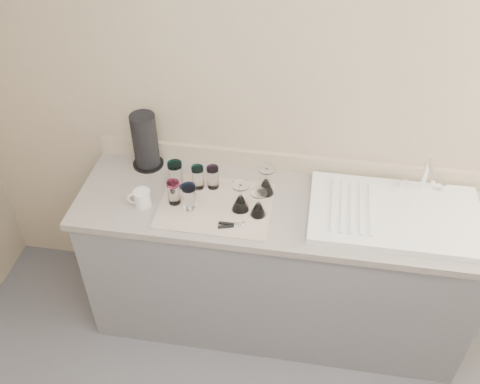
% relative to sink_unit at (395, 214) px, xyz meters
% --- Properties ---
extents(room_envelope, '(3.54, 3.50, 2.52)m').
position_rel_sink_unit_xyz_m(room_envelope, '(-0.55, -1.20, 0.64)').
color(room_envelope, '#4F4F54').
rests_on(room_envelope, ground).
extents(counter_unit, '(2.06, 0.62, 0.90)m').
position_rel_sink_unit_xyz_m(counter_unit, '(-0.55, -0.00, -0.47)').
color(counter_unit, slate).
rests_on(counter_unit, ground).
extents(sink_unit, '(0.82, 0.50, 0.22)m').
position_rel_sink_unit_xyz_m(sink_unit, '(0.00, 0.00, 0.00)').
color(sink_unit, white).
rests_on(sink_unit, counter_unit).
extents(dish_towel, '(0.55, 0.42, 0.01)m').
position_rel_sink_unit_xyz_m(dish_towel, '(-0.87, -0.06, -0.02)').
color(dish_towel, beige).
rests_on(dish_towel, counter_unit).
extents(tumbler_teal, '(0.08, 0.08, 0.15)m').
position_rel_sink_unit_xyz_m(tumbler_teal, '(-1.10, 0.05, 0.06)').
color(tumbler_teal, white).
rests_on(tumbler_teal, dish_towel).
extents(tumbler_cyan, '(0.06, 0.06, 0.13)m').
position_rel_sink_unit_xyz_m(tumbler_cyan, '(-0.99, 0.06, 0.05)').
color(tumbler_cyan, white).
rests_on(tumbler_cyan, dish_towel).
extents(tumbler_purple, '(0.06, 0.06, 0.12)m').
position_rel_sink_unit_xyz_m(tumbler_purple, '(-0.91, 0.07, 0.05)').
color(tumbler_purple, white).
rests_on(tumbler_purple, dish_towel).
extents(tumbler_magenta, '(0.06, 0.06, 0.13)m').
position_rel_sink_unit_xyz_m(tumbler_magenta, '(-1.08, -0.08, 0.05)').
color(tumbler_magenta, white).
rests_on(tumbler_magenta, dish_towel).
extents(tumbler_blue, '(0.07, 0.07, 0.14)m').
position_rel_sink_unit_xyz_m(tumbler_blue, '(-0.99, -0.10, 0.06)').
color(tumbler_blue, white).
rests_on(tumbler_blue, dish_towel).
extents(goblet_back_right, '(0.09, 0.09, 0.16)m').
position_rel_sink_unit_xyz_m(goblet_back_right, '(-0.64, 0.07, 0.04)').
color(goblet_back_right, white).
rests_on(goblet_back_right, dish_towel).
extents(goblet_front_left, '(0.09, 0.09, 0.16)m').
position_rel_sink_unit_xyz_m(goblet_front_left, '(-0.75, -0.07, 0.04)').
color(goblet_front_left, white).
rests_on(goblet_front_left, dish_towel).
extents(goblet_front_right, '(0.08, 0.08, 0.14)m').
position_rel_sink_unit_xyz_m(goblet_front_right, '(-0.66, -0.10, 0.04)').
color(goblet_front_right, white).
rests_on(goblet_front_right, dish_towel).
extents(can_opener, '(0.12, 0.05, 0.02)m').
position_rel_sink_unit_xyz_m(can_opener, '(-0.77, -0.20, -0.00)').
color(can_opener, silver).
rests_on(can_opener, dish_towel).
extents(white_mug, '(0.13, 0.10, 0.09)m').
position_rel_sink_unit_xyz_m(white_mug, '(-1.23, -0.11, 0.02)').
color(white_mug, silver).
rests_on(white_mug, counter_unit).
extents(paper_towel_roll, '(0.17, 0.17, 0.31)m').
position_rel_sink_unit_xyz_m(paper_towel_roll, '(-1.30, 0.21, 0.13)').
color(paper_towel_roll, black).
rests_on(paper_towel_roll, counter_unit).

